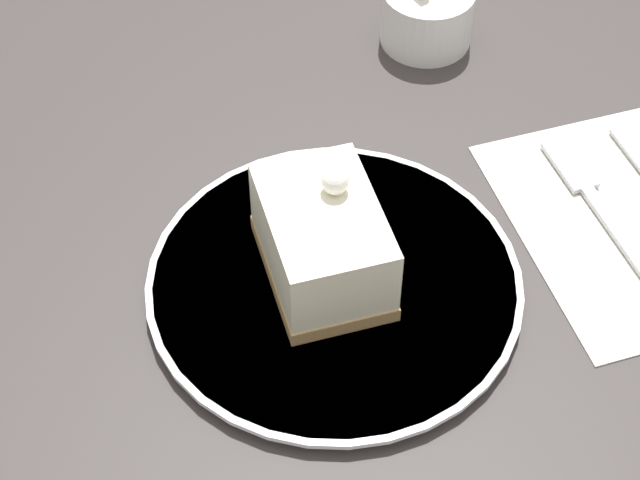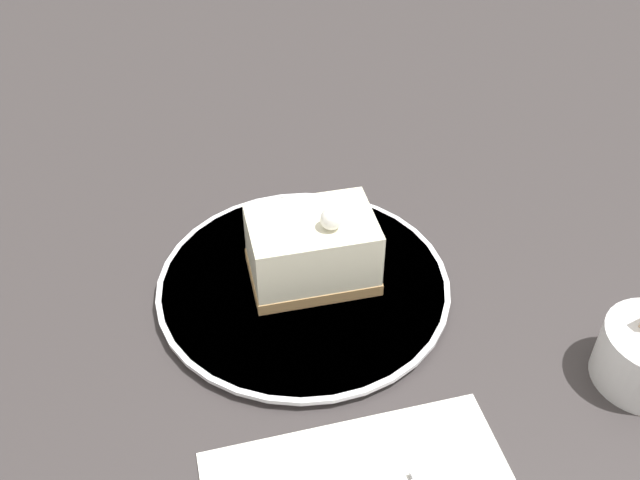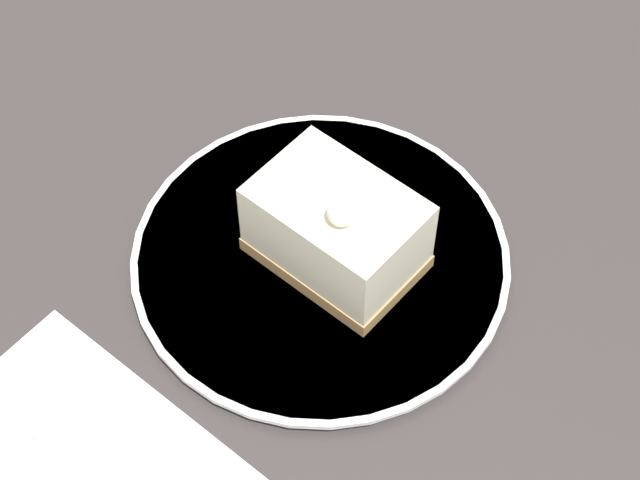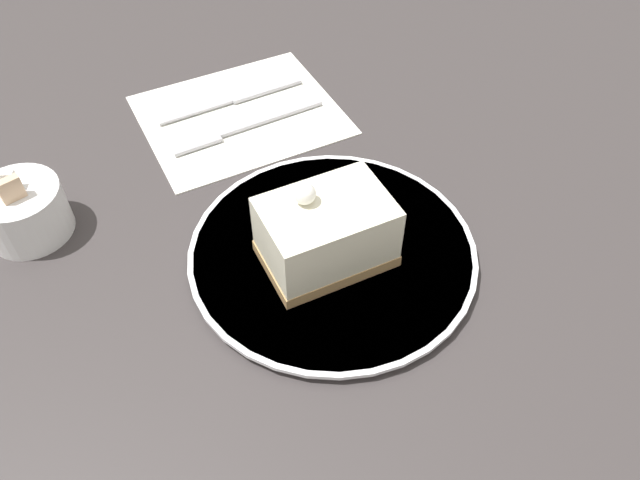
% 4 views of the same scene
% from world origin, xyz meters
% --- Properties ---
extents(ground_plane, '(4.00, 4.00, 0.00)m').
position_xyz_m(ground_plane, '(0.00, 0.00, 0.00)').
color(ground_plane, '#383333').
extents(plate, '(0.26, 0.26, 0.01)m').
position_xyz_m(plate, '(-0.01, 0.02, 0.01)').
color(plate, white).
rests_on(plate, ground_plane).
extents(cake_slice, '(0.08, 0.11, 0.08)m').
position_xyz_m(cake_slice, '(-0.01, 0.03, 0.04)').
color(cake_slice, '#AD8451').
rests_on(cake_slice, plate).
extents(fork, '(0.03, 0.18, 0.00)m').
position_xyz_m(fork, '(0.20, 0.04, 0.00)').
color(fork, '#B2B2B7').
rests_on(fork, napkin).
extents(sugar_bowl, '(0.08, 0.08, 0.07)m').
position_xyz_m(sugar_bowl, '(0.14, 0.26, 0.03)').
color(sugar_bowl, white).
rests_on(sugar_bowl, ground_plane).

